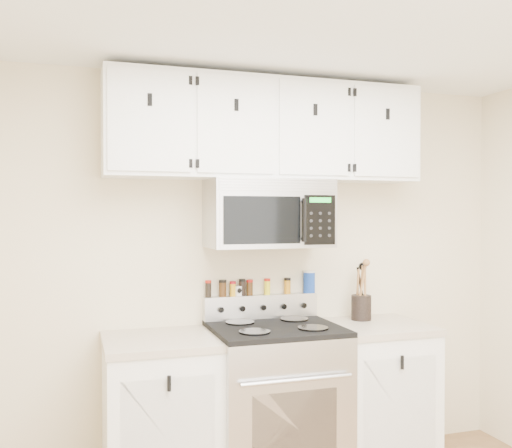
{
  "coord_description": "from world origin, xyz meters",
  "views": [
    {
      "loc": [
        -1.15,
        -1.8,
        1.63
      ],
      "look_at": [
        -0.12,
        1.45,
        1.57
      ],
      "focal_mm": 40.0,
      "sensor_mm": 36.0,
      "label": 1
    }
  ],
  "objects_px": {
    "microwave": "(269,213)",
    "utensil_crock": "(361,305)",
    "salt_canister": "(309,282)",
    "range": "(275,402)"
  },
  "relations": [
    {
      "from": "range",
      "to": "microwave",
      "type": "distance_m",
      "value": 1.15
    },
    {
      "from": "range",
      "to": "microwave",
      "type": "relative_size",
      "value": 1.45
    },
    {
      "from": "utensil_crock",
      "to": "salt_canister",
      "type": "height_order",
      "value": "utensil_crock"
    },
    {
      "from": "microwave",
      "to": "salt_canister",
      "type": "xyz_separation_m",
      "value": [
        0.34,
        0.16,
        -0.46
      ]
    },
    {
      "from": "range",
      "to": "salt_canister",
      "type": "xyz_separation_m",
      "value": [
        0.34,
        0.28,
        0.69
      ]
    },
    {
      "from": "salt_canister",
      "to": "utensil_crock",
      "type": "bearing_deg",
      "value": -20.59
    },
    {
      "from": "utensil_crock",
      "to": "microwave",
      "type": "bearing_deg",
      "value": -177.08
    },
    {
      "from": "microwave",
      "to": "salt_canister",
      "type": "bearing_deg",
      "value": 24.61
    },
    {
      "from": "microwave",
      "to": "salt_canister",
      "type": "distance_m",
      "value": 0.59
    },
    {
      "from": "microwave",
      "to": "utensil_crock",
      "type": "distance_m",
      "value": 0.9
    }
  ]
}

